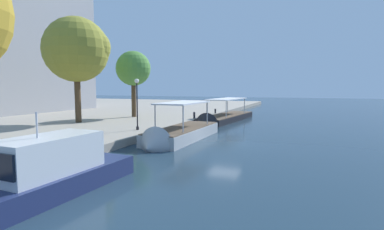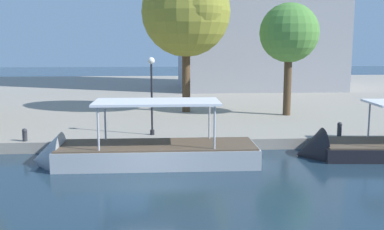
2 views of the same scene
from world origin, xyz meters
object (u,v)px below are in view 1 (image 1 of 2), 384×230
at_px(mooring_bollard_0, 194,115).
at_px(tree_1, 78,49).
at_px(tree_0, 132,68).
at_px(lamp_post, 137,98).
at_px(tour_boat_2, 224,119).
at_px(motor_yacht_0, 21,187).
at_px(tour_boat_1, 178,136).
at_px(mooring_bollard_1, 215,111).
at_px(mooring_bollard_2, 98,139).

bearing_deg(mooring_bollard_0, tree_1, 128.91).
relative_size(mooring_bollard_0, tree_0, 0.10).
relative_size(lamp_post, tree_1, 0.41).
bearing_deg(tree_0, mooring_bollard_0, -84.07).
xyz_separation_m(tour_boat_2, tree_1, (-12.09, 13.15, 8.48)).
relative_size(lamp_post, tree_0, 0.55).
bearing_deg(mooring_bollard_0, motor_yacht_0, -172.87).
height_order(tour_boat_1, tour_boat_2, tour_boat_1).
bearing_deg(mooring_bollard_0, mooring_bollard_1, -1.58).
height_order(motor_yacht_0, mooring_bollard_0, motor_yacht_0).
xyz_separation_m(lamp_post, tree_1, (2.80, 9.16, 5.16)).
xyz_separation_m(mooring_bollard_0, mooring_bollard_2, (-18.38, -0.07, -0.06)).
distance_m(tour_boat_2, mooring_bollard_1, 5.07).
relative_size(mooring_bollard_2, tree_0, 0.09).
distance_m(lamp_post, tree_0, 13.00).
bearing_deg(tour_boat_1, lamp_post, -98.60).
bearing_deg(mooring_bollard_1, lamp_post, 175.66).
height_order(motor_yacht_0, tree_0, tree_0).
bearing_deg(tree_0, lamp_post, -145.40).
bearing_deg(lamp_post, mooring_bollard_2, -169.68).
bearing_deg(motor_yacht_0, mooring_bollard_2, -156.95).
bearing_deg(mooring_bollard_2, mooring_bollard_1, -0.33).
bearing_deg(mooring_bollard_2, mooring_bollard_0, 0.22).
xyz_separation_m(tour_boat_1, mooring_bollard_2, (-6.45, 3.13, 0.58)).
height_order(mooring_bollard_0, lamp_post, lamp_post).
distance_m(mooring_bollard_2, tree_0, 20.32).
bearing_deg(mooring_bollard_1, mooring_bollard_2, 179.67).
relative_size(tour_boat_2, tree_1, 1.33).
xyz_separation_m(mooring_bollard_1, mooring_bollard_2, (-26.41, 0.15, 0.01)).
bearing_deg(tree_0, tree_1, 164.82).
height_order(mooring_bollard_1, tree_1, tree_1).
xyz_separation_m(mooring_bollard_2, tree_1, (9.98, 10.47, 7.72)).
distance_m(mooring_bollard_1, lamp_post, 19.45).
height_order(tour_boat_2, lamp_post, lamp_post).
bearing_deg(mooring_bollard_1, motor_yacht_0, -174.85).
bearing_deg(mooring_bollard_2, tour_boat_2, -6.91).
bearing_deg(tree_1, mooring_bollard_0, -51.09).
xyz_separation_m(mooring_bollard_1, tree_1, (-16.43, 10.62, 7.73)).
xyz_separation_m(lamp_post, tree_0, (10.32, 7.12, 3.40)).
relative_size(tour_boat_2, mooring_bollard_1, 21.50).
distance_m(motor_yacht_0, mooring_bollard_1, 35.16).
xyz_separation_m(motor_yacht_0, mooring_bollard_2, (8.60, 3.30, 0.29)).
bearing_deg(tree_0, tour_boat_1, -133.73).
relative_size(tour_boat_2, mooring_bollard_2, 20.92).
bearing_deg(mooring_bollard_1, tree_0, 136.05).
relative_size(motor_yacht_0, mooring_bollard_2, 14.99).
height_order(tour_boat_2, mooring_bollard_0, tour_boat_2).
height_order(tour_boat_1, mooring_bollard_2, tour_boat_1).
height_order(mooring_bollard_0, mooring_bollard_2, mooring_bollard_0).
height_order(mooring_bollard_2, lamp_post, lamp_post).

